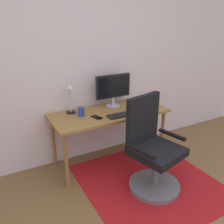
{
  "coord_description": "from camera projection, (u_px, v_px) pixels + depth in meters",
  "views": [
    {
      "loc": [
        -0.95,
        -0.54,
        1.73
      ],
      "look_at": [
        0.2,
        1.57,
        0.8
      ],
      "focal_mm": 37.6,
      "sensor_mm": 36.0,
      "label": 1
    }
  ],
  "objects": [
    {
      "name": "wall_back",
      "position": [
        73.0,
        60.0,
        2.82
      ],
      "size": [
        6.0,
        0.1,
        2.6
      ],
      "primitive_type": "cube",
      "color": "silver",
      "rests_on": "ground"
    },
    {
      "name": "area_rug",
      "position": [
        149.0,
        182.0,
        2.7
      ],
      "size": [
        1.43,
        1.49,
        0.01
      ],
      "primitive_type": "cube",
      "color": "#A6161A",
      "rests_on": "ground"
    },
    {
      "name": "desk",
      "position": [
        109.0,
        117.0,
        2.89
      ],
      "size": [
        1.43,
        0.61,
        0.7
      ],
      "color": "olive",
      "rests_on": "ground"
    },
    {
      "name": "monitor",
      "position": [
        113.0,
        88.0,
        2.98
      ],
      "size": [
        0.47,
        0.18,
        0.41
      ],
      "color": "#B2B2B7",
      "rests_on": "desk"
    },
    {
      "name": "keyboard",
      "position": [
        125.0,
        114.0,
        2.76
      ],
      "size": [
        0.43,
        0.13,
        0.02
      ],
      "primitive_type": "cube",
      "color": "black",
      "rests_on": "desk"
    },
    {
      "name": "computer_mouse",
      "position": [
        146.0,
        108.0,
        2.95
      ],
      "size": [
        0.06,
        0.1,
        0.03
      ],
      "primitive_type": "ellipsoid",
      "color": "black",
      "rests_on": "desk"
    },
    {
      "name": "coffee_cup",
      "position": [
        81.0,
        112.0,
        2.72
      ],
      "size": [
        0.08,
        0.08,
        0.11
      ],
      "primitive_type": "cylinder",
      "color": "#293E8E",
      "rests_on": "desk"
    },
    {
      "name": "cell_phone",
      "position": [
        97.0,
        117.0,
        2.69
      ],
      "size": [
        0.11,
        0.15,
        0.01
      ],
      "primitive_type": "cube",
      "rotation": [
        0.0,
        0.0,
        0.33
      ],
      "color": "black",
      "rests_on": "desk"
    },
    {
      "name": "desk_lamp",
      "position": [
        70.0,
        93.0,
        2.74
      ],
      "size": [
        0.11,
        0.11,
        0.37
      ],
      "color": "black",
      "rests_on": "desk"
    },
    {
      "name": "office_chair",
      "position": [
        152.0,
        154.0,
        2.51
      ],
      "size": [
        0.62,
        0.58,
        1.03
      ],
      "rotation": [
        0.0,
        0.0,
        0.24
      ],
      "color": "slate",
      "rests_on": "ground"
    }
  ]
}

